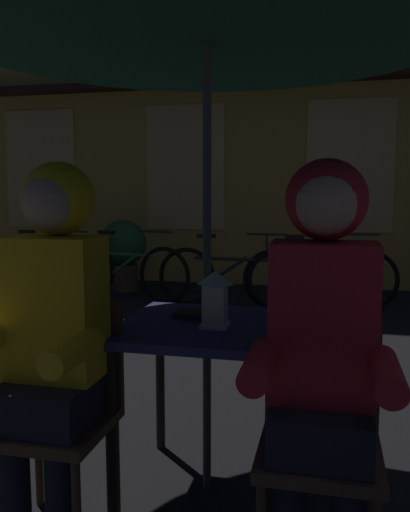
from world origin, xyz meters
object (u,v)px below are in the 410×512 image
(cafe_table, at_px, (207,346))
(chair_left, at_px, (63,403))
(bicycle_nearest, at_px, (46,270))
(book, at_px, (199,315))
(bicycle_third, at_px, (231,277))
(person_right_hooded, at_px, (323,331))
(bicycle_fourth, at_px, (320,278))
(person_left_hooded, at_px, (52,315))
(chair_right, at_px, (320,429))
(bicycle_second, at_px, (127,271))
(potted_plant, at_px, (123,249))
(lantern, at_px, (215,298))

(cafe_table, height_order, chair_left, chair_left)
(bicycle_nearest, xyz_separation_m, book, (2.73, -3.50, 0.41))
(cafe_table, relative_size, bicycle_third, 0.44)
(bicycle_third, xyz_separation_m, book, (0.50, -3.50, 0.41))
(person_right_hooded, xyz_separation_m, book, (-0.54, 0.52, -0.09))
(person_right_hooded, xyz_separation_m, bicycle_third, (-1.03, 4.02, -0.50))
(chair_left, relative_size, bicycle_fourth, 0.52)
(person_left_hooded, bearing_deg, person_right_hooded, 0.00)
(chair_right, bearing_deg, chair_left, 180.00)
(chair_left, height_order, bicycle_fourth, chair_left)
(bicycle_second, distance_m, book, 4.08)
(bicycle_fourth, bearing_deg, bicycle_third, -171.69)
(person_left_hooded, distance_m, potted_plant, 5.02)
(person_left_hooded, relative_size, bicycle_second, 0.85)
(chair_left, xyz_separation_m, potted_plant, (-1.62, 4.68, 0.05))
(lantern, xyz_separation_m, person_right_hooded, (0.43, -0.37, -0.01))
(cafe_table, distance_m, bicycle_second, 4.18)
(bicycle_second, distance_m, potted_plant, 0.65)
(person_right_hooded, relative_size, bicycle_third, 0.83)
(bicycle_second, bearing_deg, bicycle_third, -6.90)
(person_left_hooded, xyz_separation_m, bicycle_nearest, (-2.31, 4.02, -0.50))
(person_left_hooded, xyz_separation_m, bicycle_third, (-0.07, 4.02, -0.50))
(book, bearing_deg, bicycle_second, 119.47)
(bicycle_nearest, distance_m, book, 4.46)
(cafe_table, distance_m, bicycle_third, 3.65)
(bicycle_third, bearing_deg, cafe_table, -81.26)
(chair_right, bearing_deg, bicycle_third, 104.60)
(lantern, height_order, chair_right, lantern)
(bicycle_third, bearing_deg, bicycle_second, 173.10)
(bicycle_nearest, distance_m, bicycle_fourth, 3.20)
(bicycle_nearest, distance_m, bicycle_third, 2.24)
(lantern, distance_m, chair_right, 0.65)
(person_left_hooded, relative_size, bicycle_fourth, 0.84)
(person_right_hooded, bearing_deg, bicycle_third, 104.40)
(bicycle_second, height_order, bicycle_third, same)
(bicycle_fourth, bearing_deg, potted_plant, 166.96)
(bicycle_fourth, bearing_deg, person_left_hooded, -102.01)
(potted_plant, bearing_deg, chair_left, -70.97)
(bicycle_nearest, bearing_deg, bicycle_third, -0.05)
(bicycle_nearest, relative_size, bicycle_third, 0.98)
(cafe_table, relative_size, person_left_hooded, 0.53)
(person_right_hooded, distance_m, bicycle_second, 4.80)
(cafe_table, xyz_separation_m, person_right_hooded, (0.48, -0.43, 0.21))
(person_right_hooded, distance_m, potted_plant, 5.40)
(cafe_table, relative_size, potted_plant, 0.80)
(cafe_table, relative_size, chair_left, 0.85)
(bicycle_third, bearing_deg, potted_plant, 155.01)
(bicycle_third, bearing_deg, bicycle_fourth, 8.31)
(chair_left, bearing_deg, lantern, 30.41)
(chair_left, relative_size, bicycle_nearest, 0.53)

